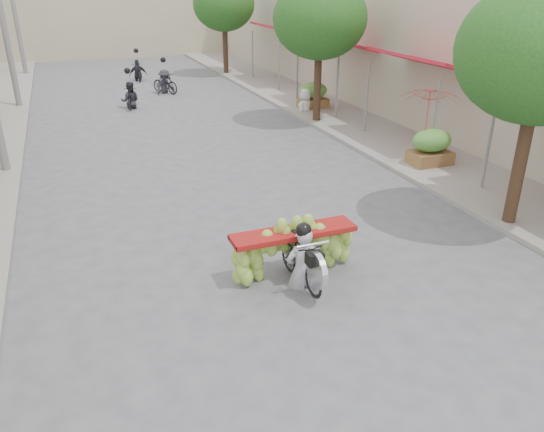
% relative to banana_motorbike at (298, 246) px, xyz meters
% --- Properties ---
extents(ground, '(120.00, 120.00, 0.00)m').
position_rel_banana_motorbike_xyz_m(ground, '(0.00, -3.57, -0.71)').
color(ground, '#5C5D62').
rests_on(ground, ground).
extents(sidewalk_right, '(4.00, 60.00, 0.12)m').
position_rel_banana_motorbike_xyz_m(sidewalk_right, '(7.00, 11.43, -0.65)').
color(sidewalk_right, gray).
rests_on(sidewalk_right, ground).
extents(shophouse_row_right, '(9.77, 40.00, 6.00)m').
position_rel_banana_motorbike_xyz_m(shophouse_row_right, '(11.99, 10.43, 2.29)').
color(shophouse_row_right, '#B4AA95').
rests_on(shophouse_row_right, ground).
extents(far_building, '(20.00, 6.00, 7.00)m').
position_rel_banana_motorbike_xyz_m(far_building, '(0.00, 34.43, 2.79)').
color(far_building, '#B7AD90').
rests_on(far_building, ground).
extents(utility_pole_far, '(0.60, 0.24, 8.00)m').
position_rel_banana_motorbike_xyz_m(utility_pole_far, '(-5.40, 17.43, 3.32)').
color(utility_pole_far, slate).
rests_on(utility_pole_far, ground).
extents(utility_pole_back, '(0.60, 0.24, 8.00)m').
position_rel_banana_motorbike_xyz_m(utility_pole_back, '(-5.40, 26.43, 3.32)').
color(utility_pole_back, slate).
rests_on(utility_pole_back, ground).
extents(street_tree_near, '(3.40, 3.40, 5.25)m').
position_rel_banana_motorbike_xyz_m(street_tree_near, '(5.40, 0.43, 3.08)').
color(street_tree_near, '#3A2719').
rests_on(street_tree_near, ground).
extents(street_tree_mid, '(3.40, 3.40, 5.25)m').
position_rel_banana_motorbike_xyz_m(street_tree_mid, '(5.40, 10.43, 3.08)').
color(street_tree_mid, '#3A2719').
rests_on(street_tree_mid, ground).
extents(street_tree_far, '(3.40, 3.40, 5.25)m').
position_rel_banana_motorbike_xyz_m(street_tree_far, '(5.40, 22.43, 3.08)').
color(street_tree_far, '#3A2719').
rests_on(street_tree_far, ground).
extents(produce_crate_mid, '(1.20, 0.88, 1.16)m').
position_rel_banana_motorbike_xyz_m(produce_crate_mid, '(6.20, 4.43, 0.01)').
color(produce_crate_mid, brown).
rests_on(produce_crate_mid, ground).
extents(produce_crate_far, '(1.20, 0.88, 1.16)m').
position_rel_banana_motorbike_xyz_m(produce_crate_far, '(6.20, 12.43, 0.01)').
color(produce_crate_far, brown).
rests_on(produce_crate_far, ground).
extents(banana_motorbike, '(2.35, 1.81, 2.11)m').
position_rel_banana_motorbike_xyz_m(banana_motorbike, '(0.00, 0.00, 0.00)').
color(banana_motorbike, black).
rests_on(banana_motorbike, ground).
extents(market_umbrella, '(2.19, 2.19, 1.53)m').
position_rel_banana_motorbike_xyz_m(market_umbrella, '(5.96, 4.41, 1.66)').
color(market_umbrella, red).
rests_on(market_umbrella, ground).
extents(pedestrian, '(0.99, 0.91, 1.73)m').
position_rel_banana_motorbike_xyz_m(pedestrian, '(5.71, 12.14, 0.28)').
color(pedestrian, white).
rests_on(pedestrian, ground).
extents(bg_motorbike_a, '(0.88, 1.47, 1.95)m').
position_rel_banana_motorbike_xyz_m(bg_motorbike_a, '(-0.93, 15.59, 0.08)').
color(bg_motorbike_a, black).
rests_on(bg_motorbike_a, ground).
extents(bg_motorbike_b, '(1.29, 1.63, 1.95)m').
position_rel_banana_motorbike_xyz_m(bg_motorbike_b, '(1.08, 18.26, 0.15)').
color(bg_motorbike_b, black).
rests_on(bg_motorbike_b, ground).
extents(bg_motorbike_c, '(0.99, 1.52, 1.95)m').
position_rel_banana_motorbike_xyz_m(bg_motorbike_c, '(0.38, 22.25, 0.11)').
color(bg_motorbike_c, black).
rests_on(bg_motorbike_c, ground).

